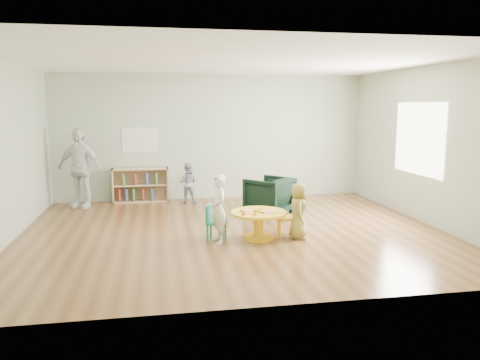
{
  "coord_description": "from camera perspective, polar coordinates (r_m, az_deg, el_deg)",
  "views": [
    {
      "loc": [
        -1.23,
        -7.53,
        2.08
      ],
      "look_at": [
        0.06,
        -0.3,
        0.93
      ],
      "focal_mm": 35.0,
      "sensor_mm": 36.0,
      "label": 1
    }
  ],
  "objects": [
    {
      "name": "activity_table",
      "position": [
        7.43,
        2.27,
        -4.88
      ],
      "size": [
        0.88,
        0.88,
        0.49
      ],
      "rotation": [
        0.0,
        0.0,
        0.03
      ],
      "color": "yellow",
      "rests_on": "ground"
    },
    {
      "name": "kid_chair_left",
      "position": [
        7.39,
        -3.19,
        -5.01
      ],
      "size": [
        0.38,
        0.38,
        0.56
      ],
      "rotation": [
        0.0,
        0.0,
        -1.91
      ],
      "color": "#18886A",
      "rests_on": "ground"
    },
    {
      "name": "kid_chair_right",
      "position": [
        7.65,
        6.03,
        -4.47
      ],
      "size": [
        0.36,
        0.36,
        0.58
      ],
      "rotation": [
        0.0,
        0.0,
        1.42
      ],
      "color": "yellow",
      "rests_on": "ground"
    },
    {
      "name": "adult_caretaker",
      "position": [
        10.18,
        -18.97,
        1.39
      ],
      "size": [
        1.05,
        0.73,
        1.66
      ],
      "primitive_type": "imported",
      "rotation": [
        0.0,
        0.0,
        -0.38
      ],
      "color": "white",
      "rests_on": "ground"
    },
    {
      "name": "alphabet_poster",
      "position": [
        10.54,
        -12.16,
        4.77
      ],
      "size": [
        0.74,
        0.01,
        0.54
      ],
      "color": "white",
      "rests_on": "ground"
    },
    {
      "name": "bookshelf",
      "position": [
        10.53,
        -12.08,
        -0.62
      ],
      "size": [
        1.2,
        0.3,
        0.75
      ],
      "color": "tan",
      "rests_on": "ground"
    },
    {
      "name": "room",
      "position": [
        7.63,
        -0.76,
        7.53
      ],
      "size": [
        7.1,
        7.0,
        2.8
      ],
      "color": "brown",
      "rests_on": "ground"
    },
    {
      "name": "child_right",
      "position": [
        7.47,
        7.13,
        -3.76
      ],
      "size": [
        0.37,
        0.49,
        0.89
      ],
      "primitive_type": "imported",
      "rotation": [
        0.0,
        0.0,
        1.36
      ],
      "color": "yellow",
      "rests_on": "ground"
    },
    {
      "name": "toddler",
      "position": [
        10.21,
        -6.36,
        -0.36
      ],
      "size": [
        0.51,
        0.44,
        0.88
      ],
      "primitive_type": "imported",
      "rotation": [
        0.0,
        0.0,
        2.85
      ],
      "color": "#1D2648",
      "rests_on": "ground"
    },
    {
      "name": "child_left",
      "position": [
        7.18,
        -2.63,
        -3.56
      ],
      "size": [
        0.32,
        0.42,
        1.06
      ],
      "primitive_type": "imported",
      "rotation": [
        0.0,
        0.0,
        -1.39
      ],
      "color": "white",
      "rests_on": "ground"
    },
    {
      "name": "armchair",
      "position": [
        9.18,
        3.62,
        -1.88
      ],
      "size": [
        1.1,
        1.1,
        0.72
      ],
      "primitive_type": "imported",
      "rotation": [
        0.0,
        0.0,
        3.87
      ],
      "color": "black",
      "rests_on": "ground"
    }
  ]
}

